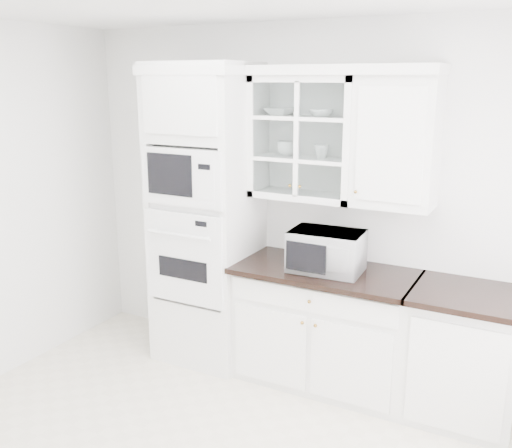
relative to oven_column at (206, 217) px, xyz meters
The scene contains 12 objects.
room_shell 1.37m from the oven_column, 52.79° to the right, with size 4.00×3.50×2.70m.
oven_column is the anchor object (origin of this frame).
base_cabinet_run 1.27m from the oven_column, ahead, with size 1.32×0.67×0.92m.
extra_base_cabinet 2.16m from the oven_column, ahead, with size 0.72×0.67×0.92m.
upper_cabinet_glass 1.03m from the oven_column, 12.10° to the left, with size 0.80×0.33×0.90m.
upper_cabinet_solid 1.60m from the oven_column, ahead, with size 0.55×0.33×0.90m, color white.
crown_molding 1.33m from the oven_column, 11.90° to the left, with size 2.14×0.38×0.07m, color white.
countertop_microwave 1.05m from the oven_column, ahead, with size 0.51×0.43×0.30m, color white.
bowl_a 1.03m from the oven_column, 16.61° to the left, with size 0.22×0.22×0.05m, color white.
bowl_b 1.24m from the oven_column, ahead, with size 0.17×0.17×0.05m, color white.
cup_a 0.86m from the oven_column, 16.04° to the left, with size 0.14×0.14×0.11m, color white.
cup_b 1.08m from the oven_column, ahead, with size 0.11×0.11×0.10m, color white.
Camera 1 is at (1.69, -2.32, 2.27)m, focal length 40.00 mm.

